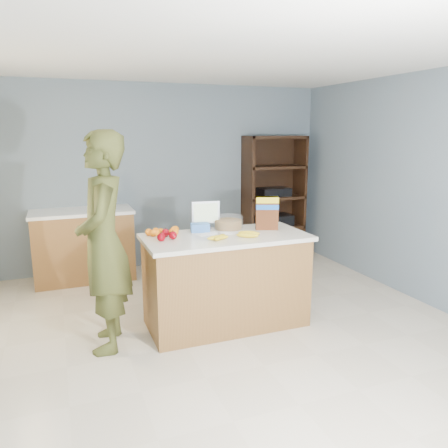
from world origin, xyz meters
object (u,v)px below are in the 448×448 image
object	(u,v)px
person	(104,243)
counter_peninsula	(226,284)
shelving_unit	(272,199)
tv	(206,213)
cereal_box	(267,211)

from	to	relation	value
person	counter_peninsula	bearing A→B (deg)	100.71
shelving_unit	counter_peninsula	bearing A→B (deg)	-127.11
person	tv	xyz separation A→B (m)	(1.04, 0.37, 0.12)
person	shelving_unit	bearing A→B (deg)	136.75
counter_peninsula	tv	bearing A→B (deg)	104.67
counter_peninsula	shelving_unit	world-z (taller)	shelving_unit
shelving_unit	cereal_box	bearing A→B (deg)	-118.72
counter_peninsula	person	bearing A→B (deg)	-178.15
counter_peninsula	person	xyz separation A→B (m)	(-1.13, -0.04, 0.53)
person	cereal_box	distance (m)	1.62
shelving_unit	tv	distance (m)	2.38
shelving_unit	person	bearing A→B (deg)	-142.11
counter_peninsula	tv	world-z (taller)	tv
counter_peninsula	tv	size ratio (longest dim) A/B	5.53
counter_peninsula	cereal_box	bearing A→B (deg)	10.25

